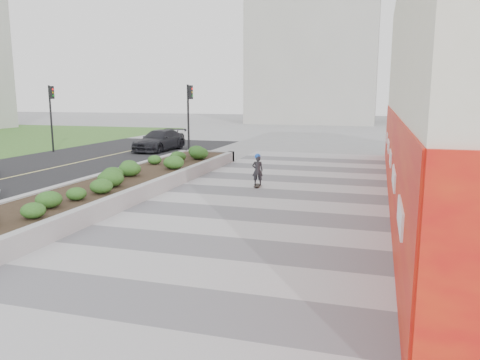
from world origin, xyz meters
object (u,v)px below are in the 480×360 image
object	(u,v)px
traffic_signal_near	(189,109)
traffic_signal_far	(51,108)
car_dark	(160,140)
planter	(125,181)
skateboarder	(258,170)

from	to	relation	value
traffic_signal_near	traffic_signal_far	distance (m)	9.21
traffic_signal_near	car_dark	world-z (taller)	traffic_signal_near
traffic_signal_far	planter	bearing A→B (deg)	-42.46
planter	traffic_signal_near	size ratio (longest dim) A/B	4.29
traffic_signal_near	car_dark	distance (m)	4.16
traffic_signal_far	skateboarder	size ratio (longest dim) A/B	3.15
traffic_signal_far	skateboarder	world-z (taller)	traffic_signal_far
planter	traffic_signal_near	bearing A→B (deg)	99.35
traffic_signal_near	traffic_signal_far	bearing A→B (deg)	-176.89
car_dark	traffic_signal_near	bearing A→B (deg)	-29.28
traffic_signal_far	skateboarder	distance (m)	17.41
planter	skateboarder	size ratio (longest dim) A/B	13.51
planter	car_dark	xyz separation A→B (m)	(-4.71, 12.52, 0.25)
traffic_signal_far	car_dark	xyz separation A→B (m)	(6.22, 2.52, -2.09)
planter	car_dark	distance (m)	13.38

